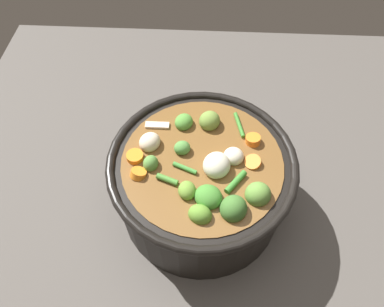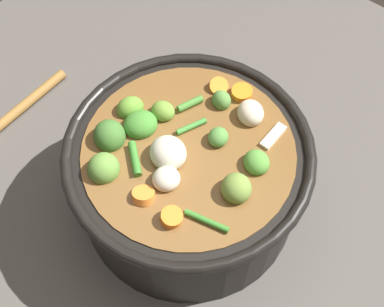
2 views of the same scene
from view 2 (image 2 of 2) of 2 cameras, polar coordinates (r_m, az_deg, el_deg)
name	(u,v)px [view 2 (image 2 of 2)]	position (r m, az deg, el deg)	size (l,w,h in m)	color
ground_plane	(189,201)	(0.75, -0.34, -5.34)	(1.10, 1.10, 0.00)	#514C47
cooking_pot	(188,175)	(0.68, -0.42, -2.41)	(0.32, 0.32, 0.17)	black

